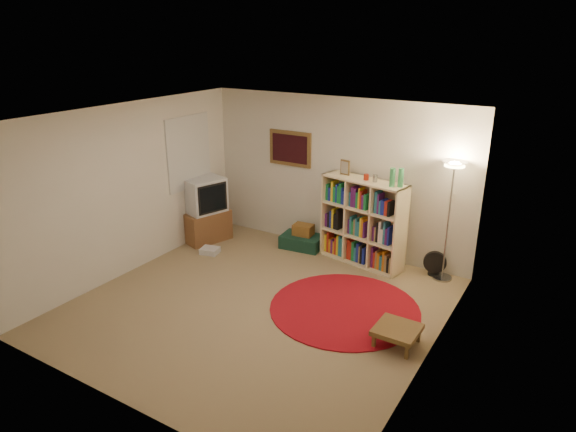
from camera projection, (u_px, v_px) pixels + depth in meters
The scene contains 11 objects.
room at pixel (255, 215), 6.45m from camera, with size 4.54×4.54×2.54m.
bookshelf at pixel (362, 223), 7.87m from camera, with size 1.40×0.64×1.62m.
floor_lamp at pixel (453, 183), 7.05m from camera, with size 0.41×0.41×1.77m.
floor_fan at pixel (435, 263), 7.59m from camera, with size 0.34×0.22×0.38m.
tv_stand at pixel (205, 211), 8.77m from camera, with size 0.73×0.88×1.11m.
dvd_box at pixel (210, 251), 8.38m from camera, with size 0.33×0.29×0.09m.
suitcase at pixel (302, 241), 8.59m from camera, with size 0.71×0.50×0.22m.
wicker_basket at pixel (303, 230), 8.54m from camera, with size 0.34×0.25×0.18m.
paper_towel at pixel (348, 247), 8.36m from camera, with size 0.13×0.13×0.23m.
red_rug at pixel (345, 308), 6.73m from camera, with size 1.97×1.97×0.02m.
side_table at pixel (397, 330), 5.91m from camera, with size 0.50×0.50×0.23m.
Camera 1 is at (3.45, -4.91, 3.46)m, focal length 32.00 mm.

